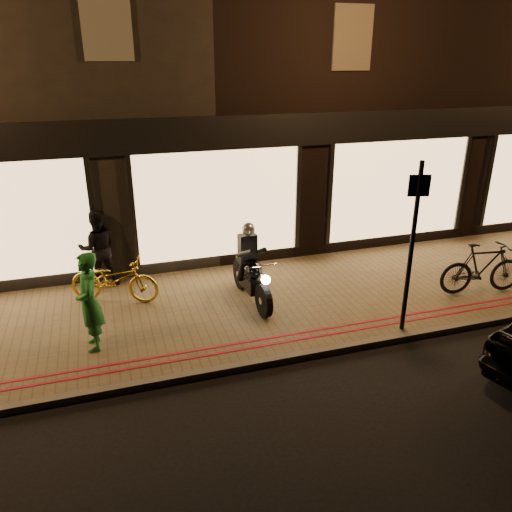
{
  "coord_description": "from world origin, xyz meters",
  "views": [
    {
      "loc": [
        -2.42,
        -6.38,
        4.63
      ],
      "look_at": [
        0.24,
        2.02,
        1.1
      ],
      "focal_mm": 35.0,
      "sensor_mm": 36.0,
      "label": 1
    }
  ],
  "objects": [
    {
      "name": "motorcycle",
      "position": [
        0.17,
        2.12,
        0.73
      ],
      "size": [
        0.6,
        1.94,
        1.59
      ],
      "rotation": [
        0.0,
        0.0,
        0.06
      ],
      "color": "black",
      "rests_on": "sidewalk"
    },
    {
      "name": "kerb_stone",
      "position": [
        0.0,
        0.05,
        0.06
      ],
      "size": [
        50.0,
        0.14,
        0.12
      ],
      "primitive_type": "cube",
      "color": "#59544C",
      "rests_on": "ground"
    },
    {
      "name": "person_dark",
      "position": [
        -2.62,
        3.8,
        0.94
      ],
      "size": [
        0.81,
        0.64,
        1.64
      ],
      "primitive_type": "imported",
      "rotation": [
        0.0,
        0.0,
        3.17
      ],
      "color": "black",
      "rests_on": "sidewalk"
    },
    {
      "name": "person_green",
      "position": [
        -2.81,
        1.27,
        0.96
      ],
      "size": [
        0.44,
        0.63,
        1.68
      ],
      "primitive_type": "imported",
      "rotation": [
        0.0,
        0.0,
        -1.51
      ],
      "color": "#1D6C28",
      "rests_on": "sidewalk"
    },
    {
      "name": "red_kerb_lines",
      "position": [
        0.0,
        0.55,
        0.12
      ],
      "size": [
        50.0,
        0.26,
        0.01
      ],
      "color": "maroon",
      "rests_on": "sidewalk"
    },
    {
      "name": "sidewalk",
      "position": [
        0.0,
        2.0,
        0.06
      ],
      "size": [
        50.0,
        4.0,
        0.12
      ],
      "primitive_type": "cube",
      "color": "brown",
      "rests_on": "ground"
    },
    {
      "name": "ground",
      "position": [
        0.0,
        0.0,
        0.0
      ],
      "size": [
        90.0,
        90.0,
        0.0
      ],
      "primitive_type": "plane",
      "color": "black",
      "rests_on": "ground"
    },
    {
      "name": "bicycle_dark",
      "position": [
        4.75,
        1.06,
        0.66
      ],
      "size": [
        1.85,
        0.76,
        1.08
      ],
      "primitive_type": "imported",
      "rotation": [
        0.0,
        0.0,
        1.42
      ],
      "color": "black",
      "rests_on": "sidewalk"
    },
    {
      "name": "building_row",
      "position": [
        -0.0,
        8.99,
        4.25
      ],
      "size": [
        48.0,
        10.11,
        8.5
      ],
      "color": "black",
      "rests_on": "ground"
    },
    {
      "name": "sign_post",
      "position": [
        2.41,
        0.25,
        1.8
      ],
      "size": [
        0.34,
        0.12,
        3.0
      ],
      "rotation": [
        0.0,
        0.0,
        -0.28
      ],
      "color": "black",
      "rests_on": "sidewalk"
    },
    {
      "name": "bicycle_gold",
      "position": [
        -2.38,
        2.91,
        0.58
      ],
      "size": [
        1.86,
        1.27,
        0.92
      ],
      "primitive_type": "imported",
      "rotation": [
        0.0,
        0.0,
        1.16
      ],
      "color": "gold",
      "rests_on": "sidewalk"
    }
  ]
}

